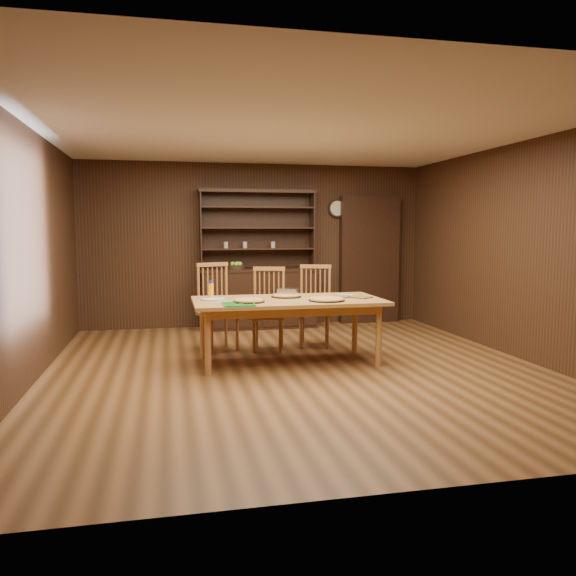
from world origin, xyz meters
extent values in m
plane|color=brown|center=(0.00, 0.00, 0.00)|extent=(6.00, 6.00, 0.00)
plane|color=silver|center=(0.00, 0.00, 2.60)|extent=(6.00, 6.00, 0.00)
plane|color=#3E2113|center=(0.00, 3.00, 1.30)|extent=(5.50, 0.00, 5.50)
plane|color=#3E2113|center=(0.00, -3.00, 1.30)|extent=(5.50, 0.00, 5.50)
plane|color=#3E2113|center=(-2.75, 0.00, 1.30)|extent=(0.00, 6.00, 6.00)
plane|color=#3E2113|center=(2.75, 0.00, 1.30)|extent=(0.00, 6.00, 6.00)
cube|color=black|center=(0.00, 2.74, 0.45)|extent=(1.80, 0.50, 0.90)
cube|color=black|center=(0.00, 2.74, 0.92)|extent=(1.84, 0.52, 0.04)
cube|color=black|center=(0.00, 2.97, 1.55)|extent=(1.80, 0.02, 1.20)
cube|color=black|center=(-0.89, 2.82, 1.55)|extent=(0.02, 0.32, 1.20)
cube|color=black|center=(0.89, 2.82, 1.55)|extent=(0.02, 0.32, 1.20)
cube|color=black|center=(0.00, 2.82, 2.15)|extent=(1.84, 0.34, 0.05)
cylinder|color=#A29B89|center=(-0.50, 2.82, 1.31)|extent=(0.07, 0.07, 0.10)
cylinder|color=#A29B89|center=(-0.20, 2.82, 1.31)|extent=(0.07, 0.07, 0.10)
cube|color=black|center=(1.90, 2.90, 1.05)|extent=(1.00, 0.18, 2.10)
cylinder|color=black|center=(1.35, 2.96, 1.90)|extent=(0.30, 0.04, 0.30)
cylinder|color=beige|center=(1.35, 2.94, 1.90)|extent=(0.24, 0.01, 0.24)
cube|color=#AE733C|center=(-0.04, 0.34, 0.73)|extent=(2.18, 1.09, 0.04)
cylinder|color=#AE733C|center=(-1.00, -0.08, 0.35)|extent=(0.07, 0.07, 0.71)
cylinder|color=#AE733C|center=(-1.00, 0.75, 0.35)|extent=(0.07, 0.07, 0.71)
cylinder|color=#AE733C|center=(0.92, -0.08, 0.35)|extent=(0.07, 0.07, 0.71)
cylinder|color=#AE733C|center=(0.92, 0.75, 0.35)|extent=(0.07, 0.07, 0.71)
cube|color=#A56A38|center=(-0.77, 1.18, 0.48)|extent=(0.58, 0.57, 0.04)
cylinder|color=#A56A38|center=(-0.88, 0.97, 0.23)|extent=(0.04, 0.04, 0.46)
cylinder|color=#A56A38|center=(-0.99, 1.28, 0.23)|extent=(0.04, 0.04, 0.46)
cylinder|color=#A56A38|center=(-0.55, 1.09, 0.23)|extent=(0.04, 0.04, 0.46)
cylinder|color=#A56A38|center=(-0.66, 1.40, 0.23)|extent=(0.04, 0.04, 0.46)
cube|color=#A56A38|center=(-0.83, 1.36, 1.10)|extent=(0.43, 0.18, 0.05)
cube|color=#A56A38|center=(-0.15, 1.05, 0.45)|extent=(0.53, 0.52, 0.04)
cylinder|color=#A56A38|center=(-0.35, 0.94, 0.22)|extent=(0.04, 0.04, 0.43)
cylinder|color=#A56A38|center=(-0.27, 1.24, 0.22)|extent=(0.04, 0.04, 0.43)
cylinder|color=#A56A38|center=(-0.03, 0.85, 0.22)|extent=(0.04, 0.04, 0.43)
cylinder|color=#A56A38|center=(0.05, 1.16, 0.22)|extent=(0.04, 0.04, 0.43)
cube|color=#A56A38|center=(-0.10, 1.22, 1.05)|extent=(0.41, 0.14, 0.05)
cube|color=#A56A38|center=(0.50, 1.16, 0.46)|extent=(0.56, 0.54, 0.04)
cylinder|color=#A56A38|center=(0.29, 1.07, 0.22)|extent=(0.04, 0.04, 0.44)
cylinder|color=#A56A38|center=(0.39, 1.37, 0.22)|extent=(0.04, 0.04, 0.44)
cylinder|color=#A56A38|center=(0.61, 0.96, 0.22)|extent=(0.04, 0.04, 0.44)
cylinder|color=#A56A38|center=(0.71, 1.26, 0.22)|extent=(0.04, 0.04, 0.44)
cube|color=#A56A38|center=(0.56, 1.33, 1.06)|extent=(0.41, 0.17, 0.05)
cylinder|color=black|center=(-0.52, 0.16, 0.76)|extent=(0.36, 0.36, 0.01)
cylinder|color=tan|center=(-0.52, 0.16, 0.77)|extent=(0.33, 0.33, 0.02)
torus|color=#DEA04F|center=(-0.52, 0.16, 0.77)|extent=(0.34, 0.34, 0.03)
cylinder|color=black|center=(0.36, 0.09, 0.76)|extent=(0.41, 0.41, 0.01)
cylinder|color=tan|center=(0.36, 0.09, 0.77)|extent=(0.38, 0.38, 0.02)
torus|color=#DEA04F|center=(0.36, 0.09, 0.77)|extent=(0.39, 0.39, 0.03)
cylinder|color=black|center=(-0.02, 0.53, 0.76)|extent=(0.36, 0.36, 0.01)
cylinder|color=tan|center=(-0.02, 0.53, 0.77)|extent=(0.33, 0.33, 0.02)
torus|color=#DEA04F|center=(-0.02, 0.53, 0.77)|extent=(0.33, 0.33, 0.03)
cylinder|color=white|center=(-0.89, 0.45, 0.76)|extent=(0.29, 0.29, 0.01)
torus|color=#3752A6|center=(-0.89, 0.45, 0.76)|extent=(0.29, 0.29, 0.01)
cylinder|color=white|center=(0.70, 0.49, 0.76)|extent=(0.23, 0.23, 0.01)
torus|color=#3752A6|center=(0.70, 0.49, 0.76)|extent=(0.24, 0.24, 0.01)
cube|color=white|center=(0.02, 0.64, 0.80)|extent=(0.28, 0.25, 0.09)
cylinder|color=#FF9B0D|center=(-0.91, 0.56, 0.84)|extent=(0.06, 0.06, 0.18)
cylinder|color=navy|center=(-0.91, 0.56, 0.95)|extent=(0.04, 0.04, 0.03)
cube|color=#B31514|center=(0.83, 0.27, 0.76)|extent=(0.29, 0.29, 0.02)
cube|color=#B31514|center=(0.62, 0.40, 0.76)|extent=(0.29, 0.29, 0.02)
cylinder|color=black|center=(-0.36, 2.69, 0.97)|extent=(0.30, 0.30, 0.06)
sphere|color=#7AB02F|center=(-0.41, 2.69, 1.02)|extent=(0.08, 0.08, 0.08)
sphere|color=#7AB02F|center=(-0.33, 2.72, 1.02)|extent=(0.08, 0.08, 0.08)
sphere|color=#7AB02F|center=(-0.36, 2.64, 1.02)|extent=(0.08, 0.08, 0.08)
sphere|color=#7AB02F|center=(-0.30, 2.67, 1.02)|extent=(0.08, 0.08, 0.08)
camera|label=1|loc=(-1.39, -5.98, 1.56)|focal=35.00mm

